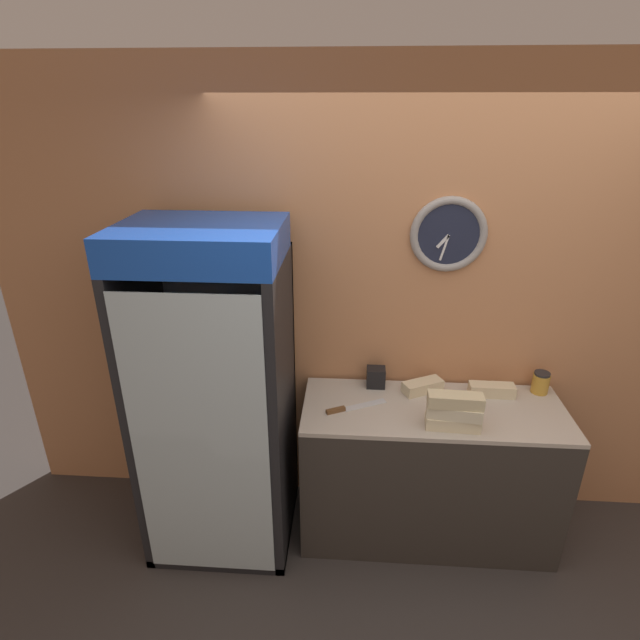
{
  "coord_description": "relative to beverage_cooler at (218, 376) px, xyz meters",
  "views": [
    {
      "loc": [
        -0.48,
        -1.56,
        2.46
      ],
      "look_at": [
        -0.64,
        0.8,
        1.42
      ],
      "focal_mm": 28.0,
      "sensor_mm": 36.0,
      "label": 1
    }
  ],
  "objects": [
    {
      "name": "sandwich_flat_right",
      "position": [
        1.17,
        0.19,
        -0.14
      ],
      "size": [
        0.26,
        0.19,
        0.07
      ],
      "color": "beige",
      "rests_on": "prep_counter"
    },
    {
      "name": "sandwich_flat_left",
      "position": [
        1.56,
        0.18,
        -0.13
      ],
      "size": [
        0.26,
        0.09,
        0.07
      ],
      "color": "beige",
      "rests_on": "prep_counter"
    },
    {
      "name": "wall_back",
      "position": [
        1.21,
        0.35,
        0.3
      ],
      "size": [
        5.2,
        0.1,
        2.7
      ],
      "color": "tan",
      "rests_on": "ground_plane"
    },
    {
      "name": "sandwich_stack_bottom",
      "position": [
        1.28,
        -0.16,
        -0.14
      ],
      "size": [
        0.28,
        0.11,
        0.07
      ],
      "color": "beige",
      "rests_on": "prep_counter"
    },
    {
      "name": "chefs_knife",
      "position": [
        0.73,
        -0.03,
        -0.16
      ],
      "size": [
        0.34,
        0.19,
        0.02
      ],
      "color": "silver",
      "rests_on": "prep_counter"
    },
    {
      "name": "beverage_cooler",
      "position": [
        0.0,
        0.0,
        0.0
      ],
      "size": [
        0.8,
        0.71,
        1.93
      ],
      "color": "black",
      "rests_on": "ground_plane"
    },
    {
      "name": "prep_counter",
      "position": [
        1.21,
        0.02,
        -0.61
      ],
      "size": [
        1.47,
        0.57,
        0.89
      ],
      "color": "#332D28",
      "rests_on": "ground_plane"
    },
    {
      "name": "sandwich_stack_top",
      "position": [
        1.28,
        -0.16,
        -0.0
      ],
      "size": [
        0.28,
        0.1,
        0.07
      ],
      "color": "beige",
      "rests_on": "sandwich_stack_middle"
    },
    {
      "name": "condiment_jar",
      "position": [
        1.85,
        0.23,
        -0.11
      ],
      "size": [
        0.1,
        0.1,
        0.13
      ],
      "color": "gold",
      "rests_on": "prep_counter"
    },
    {
      "name": "sandwich_stack_middle",
      "position": [
        1.28,
        -0.16,
        -0.07
      ],
      "size": [
        0.29,
        0.13,
        0.07
      ],
      "color": "beige",
      "rests_on": "sandwich_stack_bottom"
    },
    {
      "name": "napkin_dispenser",
      "position": [
        0.89,
        0.23,
        -0.11
      ],
      "size": [
        0.11,
        0.09,
        0.12
      ],
      "color": "black",
      "rests_on": "prep_counter"
    }
  ]
}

